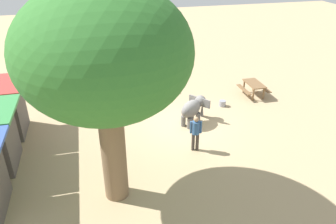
% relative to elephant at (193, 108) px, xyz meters
% --- Properties ---
extents(ground_plane, '(60.00, 60.00, 0.00)m').
position_rel_elephant_xyz_m(ground_plane, '(-0.06, 0.43, -0.80)').
color(ground_plane, tan).
extents(elephant, '(1.64, 1.71, 1.25)m').
position_rel_elephant_xyz_m(elephant, '(0.00, 0.00, 0.00)').
color(elephant, slate).
rests_on(elephant, ground_plane).
extents(person_handler, '(0.32, 0.50, 1.62)m').
position_rel_elephant_xyz_m(person_handler, '(-2.30, 0.63, 0.15)').
color(person_handler, '#3F3833').
rests_on(person_handler, ground_plane).
extents(shade_tree_main, '(5.59, 5.13, 7.27)m').
position_rel_elephant_xyz_m(shade_tree_main, '(-4.27, 4.20, 4.41)').
color(shade_tree_main, brown).
rests_on(shade_tree_main, ground_plane).
extents(wooden_bench, '(1.42, 0.48, 0.88)m').
position_rel_elephant_xyz_m(wooden_bench, '(4.47, 0.21, -0.33)').
color(wooden_bench, '#9E7A51').
rests_on(wooden_bench, ground_plane).
extents(picnic_table_near, '(1.50, 1.48, 0.78)m').
position_rel_elephant_xyz_m(picnic_table_near, '(2.20, -4.39, -0.21)').
color(picnic_table_near, brown).
rests_on(picnic_table_near, ground_plane).
extents(picnic_table_far, '(1.93, 1.91, 0.78)m').
position_rel_elephant_xyz_m(picnic_table_far, '(3.70, 2.33, -0.21)').
color(picnic_table_far, brown).
rests_on(picnic_table_far, ground_plane).
extents(market_stall_red, '(2.50, 2.50, 2.52)m').
position_rel_elephant_xyz_m(market_stall_red, '(1.12, 8.80, 0.34)').
color(market_stall_red, '#59514C').
rests_on(market_stall_red, ground_plane).
extents(feed_bucket, '(0.36, 0.36, 0.32)m').
position_rel_elephant_xyz_m(feed_bucket, '(1.35, -2.13, -0.64)').
color(feed_bucket, gray).
rests_on(feed_bucket, ground_plane).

